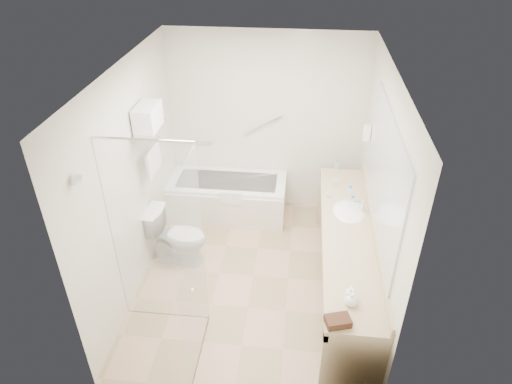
# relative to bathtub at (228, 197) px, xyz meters

# --- Properties ---
(floor) EXTENTS (3.20, 3.20, 0.00)m
(floor) POSITION_rel_bathtub_xyz_m (0.50, -1.24, -0.28)
(floor) COLOR tan
(floor) RESTS_ON ground
(ceiling) EXTENTS (2.60, 3.20, 0.10)m
(ceiling) POSITION_rel_bathtub_xyz_m (0.50, -1.24, 2.22)
(ceiling) COLOR silver
(ceiling) RESTS_ON wall_back
(wall_back) EXTENTS (2.60, 0.10, 2.50)m
(wall_back) POSITION_rel_bathtub_xyz_m (0.50, 0.36, 0.97)
(wall_back) COLOR beige
(wall_back) RESTS_ON ground
(wall_front) EXTENTS (2.60, 0.10, 2.50)m
(wall_front) POSITION_rel_bathtub_xyz_m (0.50, -2.84, 0.97)
(wall_front) COLOR beige
(wall_front) RESTS_ON ground
(wall_left) EXTENTS (0.10, 3.20, 2.50)m
(wall_left) POSITION_rel_bathtub_xyz_m (-0.80, -1.24, 0.97)
(wall_left) COLOR beige
(wall_left) RESTS_ON ground
(wall_right) EXTENTS (0.10, 3.20, 2.50)m
(wall_right) POSITION_rel_bathtub_xyz_m (1.80, -1.24, 0.97)
(wall_right) COLOR beige
(wall_right) RESTS_ON ground
(bathtub) EXTENTS (1.60, 0.73, 0.59)m
(bathtub) POSITION_rel_bathtub_xyz_m (0.00, 0.00, 0.00)
(bathtub) COLOR white
(bathtub) RESTS_ON floor
(grab_bar_short) EXTENTS (0.40, 0.03, 0.03)m
(grab_bar_short) POSITION_rel_bathtub_xyz_m (-0.45, 0.32, 0.67)
(grab_bar_short) COLOR silver
(grab_bar_short) RESTS_ON wall_back
(grab_bar_long) EXTENTS (0.53, 0.03, 0.33)m
(grab_bar_long) POSITION_rel_bathtub_xyz_m (0.45, 0.32, 0.97)
(grab_bar_long) COLOR silver
(grab_bar_long) RESTS_ON wall_back
(shower_enclosure) EXTENTS (0.96, 0.91, 2.11)m
(shower_enclosure) POSITION_rel_bathtub_xyz_m (-0.13, -2.16, 0.79)
(shower_enclosure) COLOR silver
(shower_enclosure) RESTS_ON floor
(towel_shelf) EXTENTS (0.24, 0.55, 0.81)m
(towel_shelf) POSITION_rel_bathtub_xyz_m (-0.67, -0.89, 1.48)
(towel_shelf) COLOR silver
(towel_shelf) RESTS_ON wall_left
(vanity_counter) EXTENTS (0.55, 2.70, 0.95)m
(vanity_counter) POSITION_rel_bathtub_xyz_m (1.52, -1.39, 0.36)
(vanity_counter) COLOR tan
(vanity_counter) RESTS_ON floor
(sink) EXTENTS (0.40, 0.52, 0.14)m
(sink) POSITION_rel_bathtub_xyz_m (1.55, -0.99, 0.54)
(sink) COLOR white
(sink) RESTS_ON vanity_counter
(faucet) EXTENTS (0.03, 0.03, 0.14)m
(faucet) POSITION_rel_bathtub_xyz_m (1.70, -0.99, 0.65)
(faucet) COLOR silver
(faucet) RESTS_ON vanity_counter
(mirror) EXTENTS (0.02, 2.00, 1.20)m
(mirror) POSITION_rel_bathtub_xyz_m (1.79, -1.39, 1.27)
(mirror) COLOR #B1B7BE
(mirror) RESTS_ON wall_right
(hairdryer_unit) EXTENTS (0.08, 0.10, 0.18)m
(hairdryer_unit) POSITION_rel_bathtub_xyz_m (1.75, -0.19, 1.17)
(hairdryer_unit) COLOR white
(hairdryer_unit) RESTS_ON wall_right
(toilet) EXTENTS (0.76, 0.49, 0.71)m
(toilet) POSITION_rel_bathtub_xyz_m (-0.45, -1.03, 0.08)
(toilet) COLOR white
(toilet) RESTS_ON floor
(amenity_basket) EXTENTS (0.24, 0.19, 0.07)m
(amenity_basket) POSITION_rel_bathtub_xyz_m (1.36, -2.64, 0.61)
(amenity_basket) COLOR #432717
(amenity_basket) RESTS_ON vanity_counter
(soap_bottle_a) EXTENTS (0.07, 0.15, 0.07)m
(soap_bottle_a) POSITION_rel_bathtub_xyz_m (1.47, -2.34, 0.61)
(soap_bottle_a) COLOR white
(soap_bottle_a) RESTS_ON vanity_counter
(soap_bottle_b) EXTENTS (0.12, 0.15, 0.11)m
(soap_bottle_b) POSITION_rel_bathtub_xyz_m (1.48, -2.41, 0.63)
(soap_bottle_b) COLOR white
(soap_bottle_b) RESTS_ON vanity_counter
(water_bottle_left) EXTENTS (0.07, 0.07, 0.22)m
(water_bottle_left) POSITION_rel_bathtub_xyz_m (1.57, -1.00, 0.67)
(water_bottle_left) COLOR silver
(water_bottle_left) RESTS_ON vanity_counter
(water_bottle_mid) EXTENTS (0.06, 0.06, 0.19)m
(water_bottle_mid) POSITION_rel_bathtub_xyz_m (1.44, -0.14, 0.66)
(water_bottle_mid) COLOR silver
(water_bottle_mid) RESTS_ON vanity_counter
(water_bottle_right) EXTENTS (0.07, 0.07, 0.22)m
(water_bottle_right) POSITION_rel_bathtub_xyz_m (1.56, -0.79, 0.67)
(water_bottle_right) COLOR silver
(water_bottle_right) RESTS_ON vanity_counter
(drinking_glass_near) EXTENTS (0.09, 0.09, 0.09)m
(drinking_glass_near) POSITION_rel_bathtub_xyz_m (1.42, -0.45, 0.62)
(drinking_glass_near) COLOR silver
(drinking_glass_near) RESTS_ON vanity_counter
(drinking_glass_far) EXTENTS (0.09, 0.09, 0.09)m
(drinking_glass_far) POSITION_rel_bathtub_xyz_m (1.34, -0.73, 0.62)
(drinking_glass_far) COLOR silver
(drinking_glass_far) RESTS_ON vanity_counter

